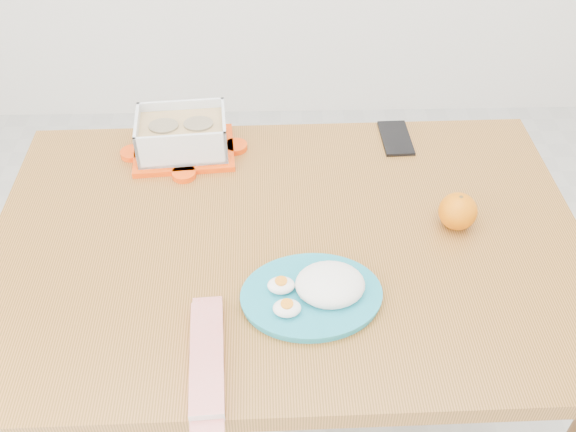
{
  "coord_description": "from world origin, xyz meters",
  "views": [
    {
      "loc": [
        -0.13,
        -0.81,
        1.67
      ],
      "look_at": [
        -0.1,
        0.13,
        0.81
      ],
      "focal_mm": 40.0,
      "sensor_mm": 36.0,
      "label": 1
    }
  ],
  "objects_px": {
    "dining_table": "(288,270)",
    "orange_fruit": "(458,211)",
    "food_container": "(182,135)",
    "smartphone": "(396,138)",
    "rice_plate": "(317,290)"
  },
  "relations": [
    {
      "from": "orange_fruit",
      "to": "food_container",
      "type": "bearing_deg",
      "value": 155.41
    },
    {
      "from": "dining_table",
      "to": "orange_fruit",
      "type": "distance_m",
      "value": 0.38
    },
    {
      "from": "dining_table",
      "to": "smartphone",
      "type": "relative_size",
      "value": 8.91
    },
    {
      "from": "orange_fruit",
      "to": "dining_table",
      "type": "bearing_deg",
      "value": -175.44
    },
    {
      "from": "dining_table",
      "to": "rice_plate",
      "type": "height_order",
      "value": "rice_plate"
    },
    {
      "from": "food_container",
      "to": "smartphone",
      "type": "height_order",
      "value": "food_container"
    },
    {
      "from": "food_container",
      "to": "smartphone",
      "type": "distance_m",
      "value": 0.51
    },
    {
      "from": "dining_table",
      "to": "orange_fruit",
      "type": "height_order",
      "value": "orange_fruit"
    },
    {
      "from": "dining_table",
      "to": "rice_plate",
      "type": "xyz_separation_m",
      "value": [
        0.05,
        -0.16,
        0.12
      ]
    },
    {
      "from": "dining_table",
      "to": "food_container",
      "type": "distance_m",
      "value": 0.41
    },
    {
      "from": "orange_fruit",
      "to": "smartphone",
      "type": "height_order",
      "value": "orange_fruit"
    },
    {
      "from": "orange_fruit",
      "to": "rice_plate",
      "type": "height_order",
      "value": "orange_fruit"
    },
    {
      "from": "orange_fruit",
      "to": "rice_plate",
      "type": "bearing_deg",
      "value": -147.52
    },
    {
      "from": "dining_table",
      "to": "smartphone",
      "type": "bearing_deg",
      "value": 50.07
    },
    {
      "from": "rice_plate",
      "to": "smartphone",
      "type": "bearing_deg",
      "value": 61.34
    }
  ]
}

